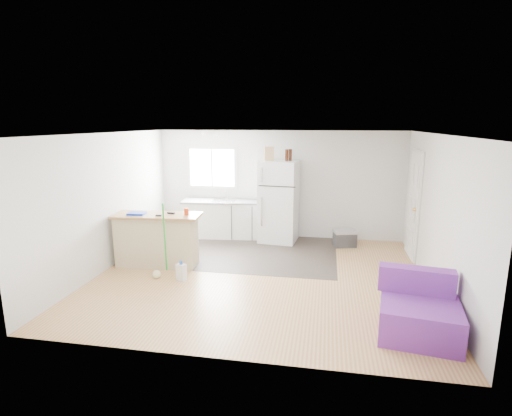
{
  "coord_description": "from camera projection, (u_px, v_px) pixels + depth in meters",
  "views": [
    {
      "loc": [
        1.06,
        -6.36,
        2.59
      ],
      "look_at": [
        -0.2,
        0.7,
        1.03
      ],
      "focal_mm": 28.0,
      "sensor_mm": 36.0,
      "label": 1
    }
  ],
  "objects": [
    {
      "name": "purple_seat",
      "position": [
        419.0,
        313.0,
        4.91
      ],
      "size": [
        1.05,
        1.0,
        0.76
      ],
      "rotation": [
        0.0,
        0.0,
        -0.15
      ],
      "color": "purple",
      "rests_on": "floor"
    },
    {
      "name": "room",
      "position": [
        261.0,
        207.0,
        6.59
      ],
      "size": [
        5.51,
        5.01,
        2.41
      ],
      "color": "#AF7549",
      "rests_on": "ground"
    },
    {
      "name": "tool_b",
      "position": [
        159.0,
        215.0,
        7.01
      ],
      "size": [
        0.1,
        0.05,
        0.03
      ],
      "primitive_type": "cube",
      "rotation": [
        0.0,
        0.0,
        0.07
      ],
      "color": "black",
      "rests_on": "peninsula"
    },
    {
      "name": "mop",
      "position": [
        159.0,
        264.0,
        6.72
      ],
      "size": [
        0.27,
        0.36,
        1.32
      ],
      "rotation": [
        0.0,
        0.0,
        0.36
      ],
      "color": "green",
      "rests_on": "floor"
    },
    {
      "name": "bottle_right",
      "position": [
        290.0,
        155.0,
        8.43
      ],
      "size": [
        0.08,
        0.08,
        0.25
      ],
      "primitive_type": "cylinder",
      "rotation": [
        0.0,
        0.0,
        0.12
      ],
      "color": "#37160A",
      "rests_on": "refrigerator"
    },
    {
      "name": "cardboard_box",
      "position": [
        269.0,
        154.0,
        8.46
      ],
      "size": [
        0.22,
        0.14,
        0.3
      ],
      "primitive_type": "cube",
      "rotation": [
        0.0,
        0.0,
        0.23
      ],
      "color": "tan",
      "rests_on": "refrigerator"
    },
    {
      "name": "peninsula",
      "position": [
        157.0,
        240.0,
        7.26
      ],
      "size": [
        1.6,
        0.71,
        0.96
      ],
      "rotation": [
        0.0,
        0.0,
        0.08
      ],
      "color": "#C0B38A",
      "rests_on": "floor"
    },
    {
      "name": "ceiling_fixture",
      "position": [
        210.0,
        134.0,
        7.7
      ],
      "size": [
        0.3,
        0.3,
        0.07
      ],
      "primitive_type": "cylinder",
      "color": "white",
      "rests_on": "ceiling"
    },
    {
      "name": "cooler",
      "position": [
        345.0,
        238.0,
        8.42
      ],
      "size": [
        0.53,
        0.43,
        0.36
      ],
      "rotation": [
        0.0,
        0.0,
        0.26
      ],
      "color": "#313033",
      "rests_on": "floor"
    },
    {
      "name": "kitchen_cabinets",
      "position": [
        225.0,
        218.0,
        9.08
      ],
      "size": [
        1.94,
        0.77,
        1.11
      ],
      "rotation": [
        0.0,
        0.0,
        0.1
      ],
      "color": "white",
      "rests_on": "floor"
    },
    {
      "name": "bottle_left",
      "position": [
        287.0,
        155.0,
        8.35
      ],
      "size": [
        0.08,
        0.08,
        0.25
      ],
      "primitive_type": "cylinder",
      "rotation": [
        0.0,
        0.0,
        0.12
      ],
      "color": "#37160A",
      "rests_on": "refrigerator"
    },
    {
      "name": "cleaner_jug",
      "position": [
        181.0,
        272.0,
        6.61
      ],
      "size": [
        0.18,
        0.16,
        0.34
      ],
      "rotation": [
        0.0,
        0.0,
        -0.39
      ],
      "color": "white",
      "rests_on": "floor"
    },
    {
      "name": "window",
      "position": [
        212.0,
        168.0,
        9.17
      ],
      "size": [
        1.18,
        0.06,
        0.98
      ],
      "color": "white",
      "rests_on": "back_wall"
    },
    {
      "name": "tool_a",
      "position": [
        171.0,
        213.0,
        7.19
      ],
      "size": [
        0.15,
        0.08,
        0.03
      ],
      "primitive_type": "cube",
      "rotation": [
        0.0,
        0.0,
        -0.23
      ],
      "color": "black",
      "rests_on": "peninsula"
    },
    {
      "name": "interior_door",
      "position": [
        414.0,
        205.0,
        7.65
      ],
      "size": [
        0.11,
        0.92,
        2.1
      ],
      "color": "white",
      "rests_on": "right_wall"
    },
    {
      "name": "refrigerator",
      "position": [
        279.0,
        201.0,
        8.68
      ],
      "size": [
        0.85,
        0.82,
        1.77
      ],
      "rotation": [
        0.0,
        0.0,
        -0.1
      ],
      "color": "white",
      "rests_on": "floor"
    },
    {
      "name": "blue_tray",
      "position": [
        137.0,
        213.0,
        7.14
      ],
      "size": [
        0.32,
        0.24,
        0.04
      ],
      "primitive_type": "cube",
      "rotation": [
        0.0,
        0.0,
        0.07
      ],
      "color": "#1534C6",
      "rests_on": "peninsula"
    },
    {
      "name": "red_cup",
      "position": [
        186.0,
        212.0,
        7.1
      ],
      "size": [
        0.09,
        0.09,
        0.12
      ],
      "primitive_type": "cylinder",
      "rotation": [
        0.0,
        0.0,
        -0.08
      ],
      "color": "red",
      "rests_on": "peninsula"
    },
    {
      "name": "vinyl_zone",
      "position": [
        236.0,
        251.0,
        8.17
      ],
      "size": [
        4.05,
        2.5,
        0.0
      ],
      "primitive_type": "cube",
      "color": "#352E28",
      "rests_on": "floor"
    }
  ]
}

